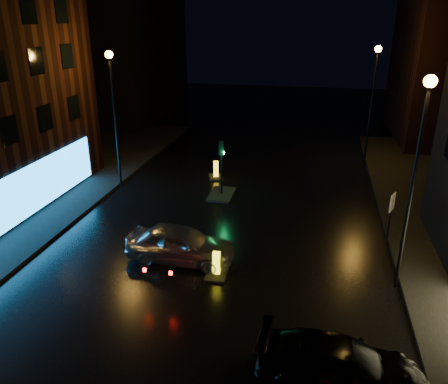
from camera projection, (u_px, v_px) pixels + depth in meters
The scene contains 11 objects.
ground at pixel (163, 362), 13.82m from camera, with size 120.00×120.00×0.00m, color black.
building_far_left at pixel (128, 49), 46.06m from camera, with size 8.00×16.00×14.00m, color black.
street_lamp_lfar at pixel (113, 100), 25.96m from camera, with size 0.44×0.44×8.37m.
street_lamp_rnear at pixel (418, 155), 15.65m from camera, with size 0.44×0.44×8.37m.
street_lamp_rfar at pixel (373, 88), 30.15m from camera, with size 0.44×0.44×8.37m.
traffic_signal at pixel (222, 187), 26.56m from camera, with size 1.40×2.40×3.45m.
silver_hatchback at pixel (180, 244), 19.32m from camera, with size 1.93×4.80×1.64m, color #B3B7BB.
dark_sedan at pixel (341, 365), 12.73m from camera, with size 2.02×4.98×1.44m, color black.
bollard_near at pixel (217, 270), 18.38m from camera, with size 0.89×1.30×1.11m.
bollard_far at pixel (216, 174), 29.50m from camera, with size 1.28×1.56×1.18m.
road_sign_right at pixel (392, 207), 20.35m from camera, with size 0.31×0.59×2.58m.
Camera 1 is at (4.17, -10.15, 10.18)m, focal length 35.00 mm.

